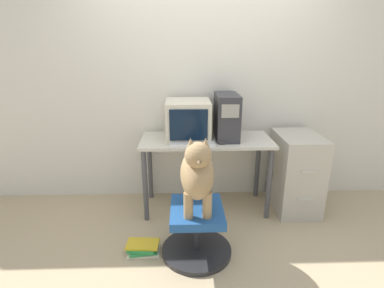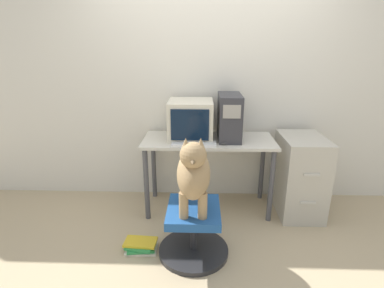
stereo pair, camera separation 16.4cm
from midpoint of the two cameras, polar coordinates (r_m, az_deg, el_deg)
name	(u,v)px [view 2 (the right image)]	position (r m, az deg, el deg)	size (l,w,h in m)	color
ground_plane	(208,222)	(3.09, 4.61, -14.54)	(12.00, 12.00, 0.00)	tan
wall_back	(209,82)	(3.25, 4.70, 11.66)	(8.00, 0.05, 2.60)	silver
desk	(208,150)	(3.05, 4.69, -1.07)	(1.32, 0.57, 0.78)	beige
crt_monitor	(191,119)	(3.00, 1.33, 4.68)	(0.44, 0.45, 0.38)	beige
pc_tower	(229,117)	(3.00, 8.69, 5.12)	(0.22, 0.45, 0.45)	#333338
keyboard	(194,144)	(2.83, 2.02, 0.07)	(0.42, 0.15, 0.03)	silver
computer_mouse	(224,144)	(2.85, 7.70, 0.05)	(0.06, 0.04, 0.03)	#333333
office_chair	(194,231)	(2.58, 2.19, -16.27)	(0.59, 0.59, 0.43)	#262628
dog	(194,172)	(2.28, 2.37, -5.39)	(0.26, 0.51, 0.63)	#9E7F56
filing_cabinet	(300,176)	(3.29, 21.23, -5.64)	(0.42, 0.61, 0.82)	#B7B2A3
book_stack_floor	(141,246)	(2.73, -7.93, -18.65)	(0.28, 0.23, 0.08)	silver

